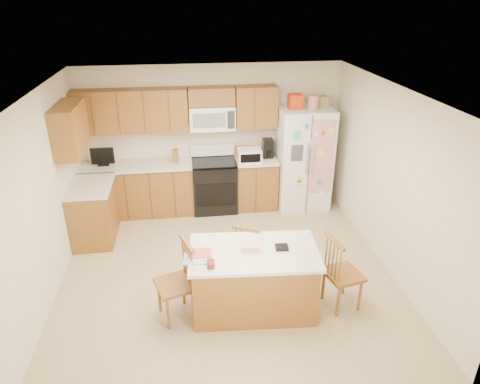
{
  "coord_description": "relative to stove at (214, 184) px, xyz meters",
  "views": [
    {
      "loc": [
        -0.48,
        -4.96,
        3.58
      ],
      "look_at": [
        0.24,
        0.35,
        1.05
      ],
      "focal_mm": 32.0,
      "sensor_mm": 36.0,
      "label": 1
    }
  ],
  "objects": [
    {
      "name": "ground",
      "position": [
        0.0,
        -1.94,
        -0.47
      ],
      "size": [
        4.5,
        4.5,
        0.0
      ],
      "primitive_type": "plane",
      "color": "tan",
      "rests_on": "ground"
    },
    {
      "name": "room_shell",
      "position": [
        0.0,
        -1.94,
        0.97
      ],
      "size": [
        4.6,
        4.6,
        2.52
      ],
      "color": "beige",
      "rests_on": "ground"
    },
    {
      "name": "cabinetry",
      "position": [
        -0.98,
        -0.15,
        0.44
      ],
      "size": [
        3.36,
        1.56,
        2.15
      ],
      "color": "brown",
      "rests_on": "ground"
    },
    {
      "name": "stove",
      "position": [
        0.0,
        0.0,
        0.0
      ],
      "size": [
        0.76,
        0.65,
        1.13
      ],
      "color": "black",
      "rests_on": "ground"
    },
    {
      "name": "refrigerator",
      "position": [
        1.57,
        -0.06,
        0.45
      ],
      "size": [
        0.9,
        0.79,
        2.04
      ],
      "color": "white",
      "rests_on": "ground"
    },
    {
      "name": "island",
      "position": [
        0.25,
        -2.75,
        -0.05
      ],
      "size": [
        1.61,
        0.99,
        0.92
      ],
      "color": "brown",
      "rests_on": "ground"
    },
    {
      "name": "windsor_chair_left",
      "position": [
        -0.67,
        -2.77,
        0.0
      ],
      "size": [
        0.53,
        0.54,
        1.01
      ],
      "color": "brown",
      "rests_on": "ground"
    },
    {
      "name": "windsor_chair_back",
      "position": [
        0.28,
        -2.15,
        -0.06
      ],
      "size": [
        0.49,
        0.48,
        0.88
      ],
      "color": "brown",
      "rests_on": "ground"
    },
    {
      "name": "windsor_chair_right",
      "position": [
        1.31,
        -2.85,
        -0.01
      ],
      "size": [
        0.49,
        0.5,
        0.99
      ],
      "color": "brown",
      "rests_on": "ground"
    }
  ]
}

